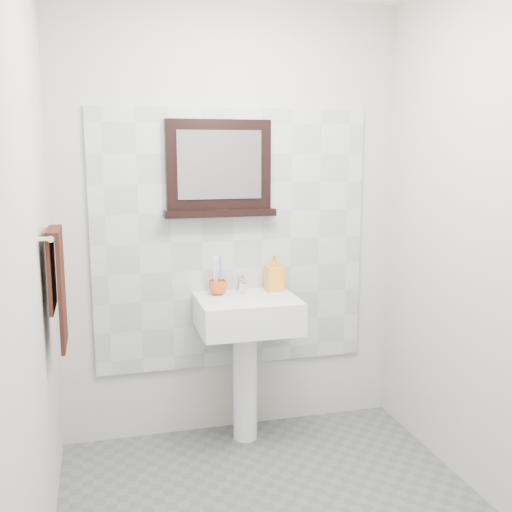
{
  "coord_description": "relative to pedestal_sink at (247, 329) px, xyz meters",
  "views": [
    {
      "loc": [
        -0.75,
        -2.27,
        1.67
      ],
      "look_at": [
        -0.0,
        0.55,
        1.15
      ],
      "focal_mm": 42.0,
      "sensor_mm": 36.0,
      "label": 1
    }
  ],
  "objects": [
    {
      "name": "pedestal_sink",
      "position": [
        0.0,
        0.0,
        0.0
      ],
      "size": [
        0.55,
        0.44,
        0.96
      ],
      "color": "white",
      "rests_on": "ground"
    },
    {
      "name": "front_wall",
      "position": [
        -0.03,
        -1.97,
        0.57
      ],
      "size": [
        2.0,
        0.01,
        2.5
      ],
      "primitive_type": "cube",
      "color": "beige",
      "rests_on": "ground"
    },
    {
      "name": "soap_dispenser",
      "position": [
        0.19,
        0.12,
        0.29
      ],
      "size": [
        0.1,
        0.1,
        0.21
      ],
      "primitive_type": "imported",
      "rotation": [
        0.0,
        0.0,
        0.04
      ],
      "color": "orange",
      "rests_on": "pedestal_sink"
    },
    {
      "name": "hand_towel",
      "position": [
        -0.97,
        -0.34,
        0.41
      ],
      "size": [
        0.06,
        0.3,
        0.55
      ],
      "color": "black",
      "rests_on": "towel_bar"
    },
    {
      "name": "toothbrushes",
      "position": [
        -0.14,
        0.1,
        0.31
      ],
      "size": [
        0.05,
        0.04,
        0.21
      ],
      "color": "white",
      "rests_on": "toothbrush_cup"
    },
    {
      "name": "back_wall",
      "position": [
        -0.03,
        0.23,
        0.57
      ],
      "size": [
        2.0,
        0.01,
        2.5
      ],
      "primitive_type": "cube",
      "color": "beige",
      "rests_on": "ground"
    },
    {
      "name": "splashback",
      "position": [
        -0.03,
        0.21,
        0.47
      ],
      "size": [
        1.6,
        0.02,
        1.5
      ],
      "primitive_type": "cube",
      "color": "#AFB8BD",
      "rests_on": "back_wall"
    },
    {
      "name": "framed_mirror",
      "position": [
        -0.11,
        0.19,
        0.88
      ],
      "size": [
        0.63,
        0.11,
        0.54
      ],
      "color": "black",
      "rests_on": "back_wall"
    },
    {
      "name": "left_wall",
      "position": [
        -1.03,
        -0.87,
        0.57
      ],
      "size": [
        0.01,
        2.2,
        2.5
      ],
      "primitive_type": "cube",
      "color": "beige",
      "rests_on": "ground"
    },
    {
      "name": "right_wall",
      "position": [
        0.97,
        -0.87,
        0.57
      ],
      "size": [
        0.01,
        2.2,
        2.5
      ],
      "primitive_type": "cube",
      "color": "beige",
      "rests_on": "ground"
    },
    {
      "name": "towel_bar",
      "position": [
        -0.98,
        -0.34,
        0.62
      ],
      "size": [
        0.07,
        0.4,
        0.03
      ],
      "color": "silver",
      "rests_on": "left_wall"
    },
    {
      "name": "toothbrush_cup",
      "position": [
        -0.14,
        0.1,
        0.23
      ],
      "size": [
        0.11,
        0.11,
        0.08
      ],
      "primitive_type": "imported",
      "rotation": [
        0.0,
        0.0,
        0.07
      ],
      "color": "#E04F1A",
      "rests_on": "pedestal_sink"
    }
  ]
}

